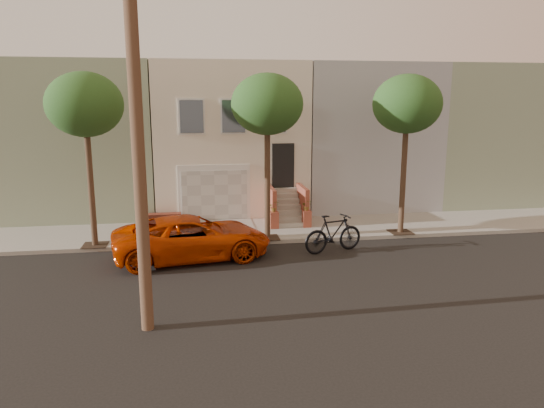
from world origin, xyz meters
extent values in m
plane|color=black|center=(0.00, 0.00, 0.00)|extent=(90.00, 90.00, 0.00)
cube|color=gray|center=(0.00, 5.35, 0.07)|extent=(40.00, 3.70, 0.15)
cube|color=beige|center=(0.00, 11.20, 3.65)|extent=(7.00, 8.00, 7.00)
cube|color=gray|center=(-6.80, 11.20, 3.65)|extent=(6.50, 8.00, 7.00)
cube|color=#95989D|center=(6.80, 11.20, 3.65)|extent=(6.50, 8.00, 7.00)
cube|color=gray|center=(13.30, 11.20, 3.65)|extent=(6.50, 8.00, 7.00)
cube|color=silver|center=(-0.90, 7.22, 1.40)|extent=(3.20, 0.12, 2.50)
cube|color=beige|center=(-0.90, 7.16, 1.30)|extent=(2.90, 0.06, 2.20)
cube|color=gray|center=(-0.90, 5.35, 0.16)|extent=(3.20, 3.70, 0.02)
cube|color=maroon|center=(-3.10, 6.90, 0.37)|extent=(1.40, 0.45, 0.44)
cube|color=black|center=(2.20, 7.17, 2.55)|extent=(1.00, 0.06, 2.00)
cube|color=#3F4751|center=(-1.80, 7.17, 4.75)|extent=(1.00, 0.06, 1.40)
cube|color=silver|center=(-1.80, 7.19, 4.75)|extent=(1.15, 0.05, 1.55)
cube|color=#3F4751|center=(0.00, 7.17, 4.75)|extent=(1.00, 0.06, 1.40)
cube|color=silver|center=(0.00, 7.19, 4.75)|extent=(1.15, 0.05, 1.55)
cube|color=#3F4751|center=(1.80, 7.17, 4.75)|extent=(1.00, 0.06, 1.40)
cube|color=silver|center=(1.80, 7.19, 4.75)|extent=(1.15, 0.05, 1.55)
cube|color=gray|center=(2.20, 5.38, 0.25)|extent=(1.20, 0.28, 0.20)
cube|color=gray|center=(2.20, 5.66, 0.45)|extent=(1.20, 0.28, 0.20)
cube|color=gray|center=(2.20, 5.94, 0.65)|extent=(1.20, 0.28, 0.20)
cube|color=gray|center=(2.20, 6.22, 0.85)|extent=(1.20, 0.28, 0.20)
cube|color=gray|center=(2.20, 6.50, 1.05)|extent=(1.20, 0.28, 0.20)
cube|color=gray|center=(2.20, 6.78, 1.25)|extent=(1.20, 0.28, 0.20)
cube|color=gray|center=(2.20, 7.06, 1.45)|extent=(1.20, 0.28, 0.20)
cube|color=brown|center=(1.50, 6.22, 0.95)|extent=(0.18, 1.96, 1.60)
cube|color=brown|center=(2.90, 6.22, 0.95)|extent=(0.18, 1.96, 1.60)
cube|color=brown|center=(1.50, 5.34, 0.50)|extent=(0.35, 0.35, 0.70)
imported|color=#224619|center=(1.50, 5.34, 1.07)|extent=(0.40, 0.35, 0.45)
cube|color=brown|center=(2.90, 5.34, 0.50)|extent=(0.35, 0.35, 0.70)
imported|color=#224619|center=(2.90, 5.34, 1.07)|extent=(0.41, 0.35, 0.45)
cube|color=#2D2116|center=(-5.50, 3.90, 0.15)|extent=(0.90, 0.90, 0.02)
cylinder|color=#3B2A1B|center=(-5.50, 3.90, 2.25)|extent=(0.22, 0.22, 4.20)
ellipsoid|color=#224619|center=(-5.50, 3.90, 5.30)|extent=(2.70, 2.57, 2.29)
cube|color=#2D2116|center=(1.00, 3.90, 0.15)|extent=(0.90, 0.90, 0.02)
cylinder|color=#3B2A1B|center=(1.00, 3.90, 2.25)|extent=(0.22, 0.22, 4.20)
ellipsoid|color=#224619|center=(1.00, 3.90, 5.30)|extent=(2.70, 2.57, 2.29)
cube|color=#2D2116|center=(6.50, 3.90, 0.15)|extent=(0.90, 0.90, 0.02)
cylinder|color=#3B2A1B|center=(6.50, 3.90, 2.25)|extent=(0.22, 0.22, 4.20)
ellipsoid|color=#224619|center=(6.50, 3.90, 5.30)|extent=(2.70, 2.57, 2.29)
cylinder|color=#493222|center=(-3.00, -3.20, 5.00)|extent=(0.30, 0.30, 10.00)
imported|color=#BB2F00|center=(-1.90, 2.20, 0.75)|extent=(5.75, 3.30, 1.51)
imported|color=black|center=(3.17, 2.17, 0.70)|extent=(2.44, 1.29, 1.41)
camera|label=1|loc=(-1.76, -14.85, 5.49)|focal=33.07mm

